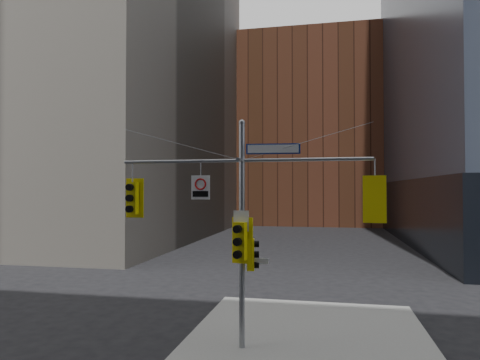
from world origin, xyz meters
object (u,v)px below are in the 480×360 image
at_px(regulatory_sign_arm, 201,187).
at_px(signal_assembly, 242,211).
at_px(traffic_light_pole_side, 252,254).
at_px(traffic_light_pole_front, 240,241).
at_px(street_sign_blade, 273,149).
at_px(traffic_light_west_arm, 132,198).
at_px(traffic_light_east_arm, 375,199).

bearing_deg(regulatory_sign_arm, signal_assembly, 1.61).
bearing_deg(regulatory_sign_arm, traffic_light_pole_side, 1.88).
distance_m(traffic_light_pole_front, regulatory_sign_arm, 2.17).
bearing_deg(street_sign_blade, regulatory_sign_arm, 176.14).
xyz_separation_m(street_sign_blade, regulatory_sign_arm, (-2.34, -0.02, -1.18)).
xyz_separation_m(traffic_light_pole_front, regulatory_sign_arm, (-1.35, 0.25, 1.68)).
bearing_deg(street_sign_blade, traffic_light_pole_front, -169.22).
xyz_separation_m(traffic_light_pole_side, traffic_light_pole_front, (-0.32, -0.28, 0.44)).
relative_size(traffic_light_west_arm, traffic_light_east_arm, 0.95).
bearing_deg(traffic_light_pole_side, regulatory_sign_arm, 83.13).
bearing_deg(traffic_light_pole_side, traffic_light_west_arm, 81.99).
distance_m(signal_assembly, traffic_light_pole_side, 1.40).
bearing_deg(traffic_light_pole_front, regulatory_sign_arm, -179.84).
bearing_deg(regulatory_sign_arm, traffic_light_pole_front, -9.56).
xyz_separation_m(signal_assembly, traffic_light_pole_front, (0.00, -0.27, -0.92)).
height_order(traffic_light_pole_side, traffic_light_pole_front, traffic_light_pole_front).
height_order(traffic_light_pole_side, street_sign_blade, street_sign_blade).
relative_size(traffic_light_west_arm, street_sign_blade, 0.79).
bearing_deg(traffic_light_west_arm, street_sign_blade, 1.17).
distance_m(traffic_light_east_arm, street_sign_blade, 3.41).
height_order(traffic_light_east_arm, traffic_light_pole_front, traffic_light_east_arm).
bearing_deg(signal_assembly, traffic_light_pole_front, -89.73).
height_order(traffic_light_east_arm, regulatory_sign_arm, regulatory_sign_arm).
bearing_deg(signal_assembly, traffic_light_west_arm, 179.79).
distance_m(traffic_light_west_arm, traffic_light_pole_side, 4.40).
distance_m(signal_assembly, regulatory_sign_arm, 1.55).
relative_size(signal_assembly, street_sign_blade, 4.75).
bearing_deg(traffic_light_west_arm, traffic_light_pole_front, -3.00).
bearing_deg(traffic_light_west_arm, traffic_light_pole_side, 1.29).
relative_size(street_sign_blade, regulatory_sign_arm, 2.17).
bearing_deg(regulatory_sign_arm, traffic_light_west_arm, 179.94).
relative_size(signal_assembly, traffic_light_east_arm, 5.75).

